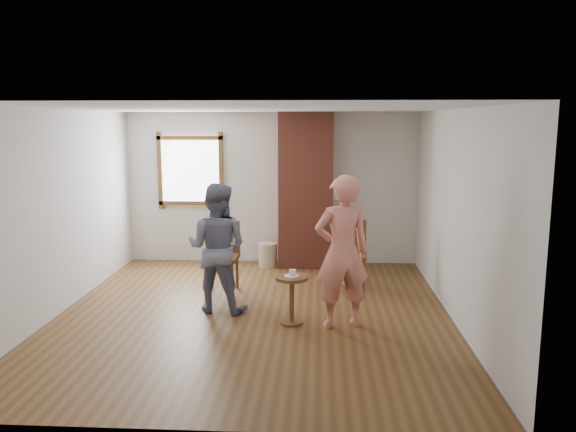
{
  "coord_description": "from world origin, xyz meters",
  "views": [
    {
      "loc": [
        0.82,
        -6.85,
        2.46
      ],
      "look_at": [
        0.4,
        0.8,
        1.15
      ],
      "focal_mm": 35.0,
      "sensor_mm": 36.0,
      "label": 1
    }
  ],
  "objects_px": {
    "dining_chair_right": "(350,250)",
    "man": "(217,248)",
    "side_table": "(292,292)",
    "stoneware_crock": "(268,255)",
    "dining_chair_left": "(222,252)",
    "person_pink": "(342,252)"
  },
  "relations": [
    {
      "from": "dining_chair_right",
      "to": "man",
      "type": "height_order",
      "value": "man"
    },
    {
      "from": "side_table",
      "to": "man",
      "type": "xyz_separation_m",
      "value": [
        -0.99,
        0.45,
        0.43
      ]
    },
    {
      "from": "stoneware_crock",
      "to": "dining_chair_left",
      "type": "xyz_separation_m",
      "value": [
        -0.53,
        -1.38,
        0.36
      ]
    },
    {
      "from": "person_pink",
      "to": "side_table",
      "type": "bearing_deg",
      "value": -19.5
    },
    {
      "from": "dining_chair_right",
      "to": "person_pink",
      "type": "distance_m",
      "value": 1.69
    },
    {
      "from": "stoneware_crock",
      "to": "dining_chair_right",
      "type": "distance_m",
      "value": 1.77
    },
    {
      "from": "person_pink",
      "to": "stoneware_crock",
      "type": "bearing_deg",
      "value": -82.81
    },
    {
      "from": "dining_chair_left",
      "to": "side_table",
      "type": "distance_m",
      "value": 1.71
    },
    {
      "from": "dining_chair_right",
      "to": "person_pink",
      "type": "relative_size",
      "value": 0.54
    },
    {
      "from": "side_table",
      "to": "person_pink",
      "type": "relative_size",
      "value": 0.33
    },
    {
      "from": "dining_chair_right",
      "to": "side_table",
      "type": "height_order",
      "value": "dining_chair_right"
    },
    {
      "from": "dining_chair_left",
      "to": "dining_chair_right",
      "type": "distance_m",
      "value": 1.89
    },
    {
      "from": "stoneware_crock",
      "to": "dining_chair_left",
      "type": "relative_size",
      "value": 0.4
    },
    {
      "from": "dining_chair_left",
      "to": "man",
      "type": "bearing_deg",
      "value": -82.25
    },
    {
      "from": "stoneware_crock",
      "to": "dining_chair_left",
      "type": "distance_m",
      "value": 1.52
    },
    {
      "from": "stoneware_crock",
      "to": "side_table",
      "type": "xyz_separation_m",
      "value": [
        0.54,
        -2.7,
        0.2
      ]
    },
    {
      "from": "stoneware_crock",
      "to": "dining_chair_left",
      "type": "height_order",
      "value": "dining_chair_left"
    },
    {
      "from": "dining_chair_right",
      "to": "side_table",
      "type": "relative_size",
      "value": 1.66
    },
    {
      "from": "side_table",
      "to": "dining_chair_left",
      "type": "bearing_deg",
      "value": 129.14
    },
    {
      "from": "dining_chair_left",
      "to": "person_pink",
      "type": "height_order",
      "value": "person_pink"
    },
    {
      "from": "man",
      "to": "side_table",
      "type": "bearing_deg",
      "value": 167.11
    },
    {
      "from": "dining_chair_left",
      "to": "person_pink",
      "type": "distance_m",
      "value": 2.19
    }
  ]
}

